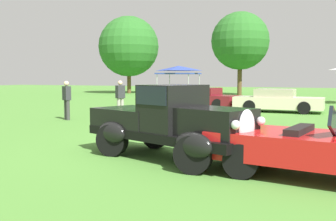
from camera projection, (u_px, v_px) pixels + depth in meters
name	position (u px, v px, depth m)	size (l,w,h in m)	color
ground_plane	(165.00, 153.00, 9.81)	(120.00, 120.00, 0.00)	#4C8433
feature_pickup_truck	(171.00, 121.00, 9.04)	(4.45, 2.93, 1.70)	black
neighbor_convertible	(327.00, 149.00, 7.22)	(4.36, 2.40, 1.40)	red
show_car_burgundy	(206.00, 98.00, 23.25)	(4.11, 2.45, 1.22)	maroon
show_car_cream	(278.00, 101.00, 20.92)	(4.57, 1.81, 1.22)	beige
spectator_between_cars	(67.00, 99.00, 17.14)	(0.47, 0.41, 1.69)	#383838
spectator_by_row	(120.00, 97.00, 18.65)	(0.39, 0.46, 1.69)	#9E998E
canopy_tent_left_field	(179.00, 69.00, 31.56)	(2.90, 2.90, 2.71)	#B7B7BC
treeline_far_left	(129.00, 46.00, 43.59)	(6.60, 6.60, 8.45)	brown
treeline_mid_left	(240.00, 41.00, 39.17)	(5.70, 5.70, 8.22)	brown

